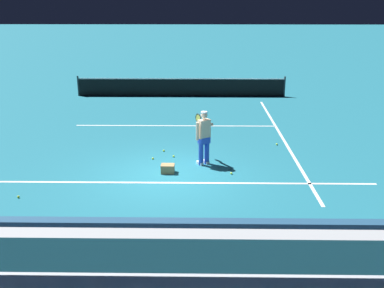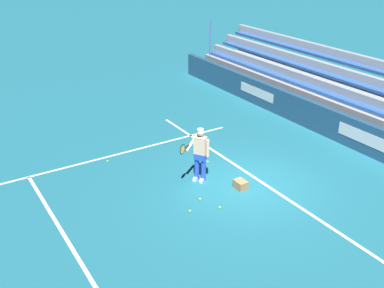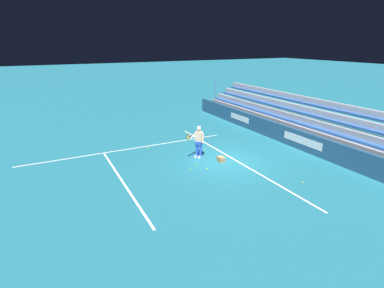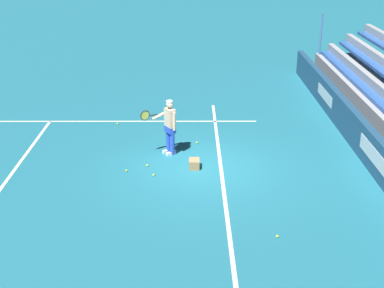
{
  "view_description": "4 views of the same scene",
  "coord_description": "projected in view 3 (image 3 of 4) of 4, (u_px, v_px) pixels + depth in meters",
  "views": [
    {
      "loc": [
        0.95,
        -12.3,
        5.01
      ],
      "look_at": [
        0.75,
        0.86,
        0.73
      ],
      "focal_mm": 42.0,
      "sensor_mm": 36.0,
      "label": 1
    },
    {
      "loc": [
        -9.06,
        7.7,
        6.95
      ],
      "look_at": [
        1.52,
        1.06,
        1.07
      ],
      "focal_mm": 42.0,
      "sensor_mm": 36.0,
      "label": 2
    },
    {
      "loc": [
        -12.23,
        8.26,
        5.94
      ],
      "look_at": [
        0.57,
        1.71,
        1.02
      ],
      "focal_mm": 28.0,
      "sensor_mm": 36.0,
      "label": 3
    },
    {
      "loc": [
        -14.2,
        0.37,
        6.48
      ],
      "look_at": [
        -0.11,
        0.35,
        0.81
      ],
      "focal_mm": 50.0,
      "sensor_mm": 36.0,
      "label": 4
    }
  ],
  "objects": [
    {
      "name": "court_sideline_white",
      "position": [
        130.0,
        149.0,
        17.52
      ],
      "size": [
        0.1,
        12.0,
        0.01
      ],
      "primitive_type": "cube",
      "color": "white",
      "rests_on": "ground"
    },
    {
      "name": "tennis_ball_on_baseline",
      "position": [
        205.0,
        150.0,
        17.33
      ],
      "size": [
        0.07,
        0.07,
        0.07
      ],
      "primitive_type": "sphere",
      "color": "#CCE533",
      "rests_on": "ground"
    },
    {
      "name": "tennis_ball_midcourt",
      "position": [
        148.0,
        148.0,
        17.64
      ],
      "size": [
        0.07,
        0.07,
        0.07
      ],
      "primitive_type": "sphere",
      "color": "#CCE533",
      "rests_on": "ground"
    },
    {
      "name": "tennis_player",
      "position": [
        198.0,
        142.0,
        15.99
      ],
      "size": [
        0.57,
        1.06,
        1.71
      ],
      "color": "blue",
      "rests_on": "ground"
    },
    {
      "name": "ground_plane",
      "position": [
        226.0,
        161.0,
        15.79
      ],
      "size": [
        160.0,
        160.0,
        0.0
      ],
      "primitive_type": "plane",
      "color": "#1E6B7F"
    },
    {
      "name": "court_service_line_white",
      "position": [
        123.0,
        182.0,
        13.42
      ],
      "size": [
        8.22,
        0.1,
        0.01
      ],
      "primitive_type": "cube",
      "color": "white",
      "rests_on": "ground"
    },
    {
      "name": "tennis_ball_far_right",
      "position": [
        190.0,
        170.0,
        14.61
      ],
      "size": [
        0.07,
        0.07,
        0.07
      ],
      "primitive_type": "sphere",
      "color": "#CCE533",
      "rests_on": "ground"
    },
    {
      "name": "bleacher_stand",
      "position": [
        317.0,
        131.0,
        18.44
      ],
      "size": [
        21.19,
        2.4,
        2.95
      ],
      "color": "#9EA3A8",
      "rests_on": "ground"
    },
    {
      "name": "tennis_ball_near_player",
      "position": [
        207.0,
        169.0,
        14.7
      ],
      "size": [
        0.07,
        0.07,
        0.07
      ],
      "primitive_type": "sphere",
      "color": "#CCE533",
      "rests_on": "ground"
    },
    {
      "name": "ball_box_cardboard",
      "position": [
        221.0,
        159.0,
        15.65
      ],
      "size": [
        0.4,
        0.3,
        0.26
      ],
      "primitive_type": "cube",
      "rotation": [
        0.0,
        0.0,
        -0.01
      ],
      "color": "#A87F51",
      "rests_on": "ground"
    },
    {
      "name": "tennis_ball_far_left",
      "position": [
        197.0,
        165.0,
        15.17
      ],
      "size": [
        0.07,
        0.07,
        0.07
      ],
      "primitive_type": "sphere",
      "color": "#CCE533",
      "rests_on": "ground"
    },
    {
      "name": "tennis_ball_by_box",
      "position": [
        303.0,
        182.0,
        13.27
      ],
      "size": [
        0.07,
        0.07,
        0.07
      ],
      "primitive_type": "sphere",
      "color": "#CCE533",
      "rests_on": "ground"
    },
    {
      "name": "back_wall_sponsor_board",
      "position": [
        295.0,
        138.0,
        17.71
      ],
      "size": [
        22.3,
        0.25,
        1.1
      ],
      "color": "navy",
      "rests_on": "ground"
    },
    {
      "name": "court_baseline_white",
      "position": [
        234.0,
        159.0,
        16.0
      ],
      "size": [
        12.0,
        0.1,
        0.01
      ],
      "primitive_type": "cube",
      "color": "white",
      "rests_on": "ground"
    }
  ]
}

